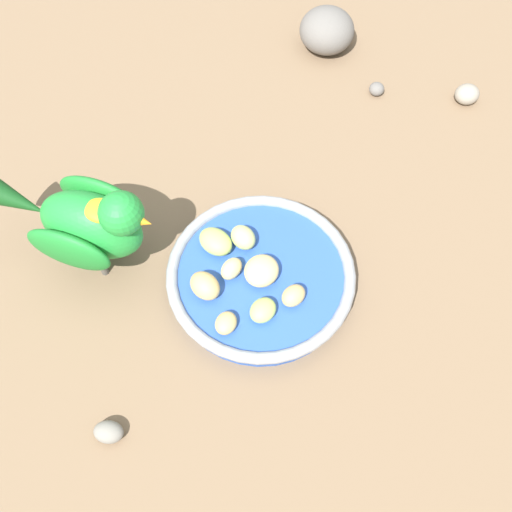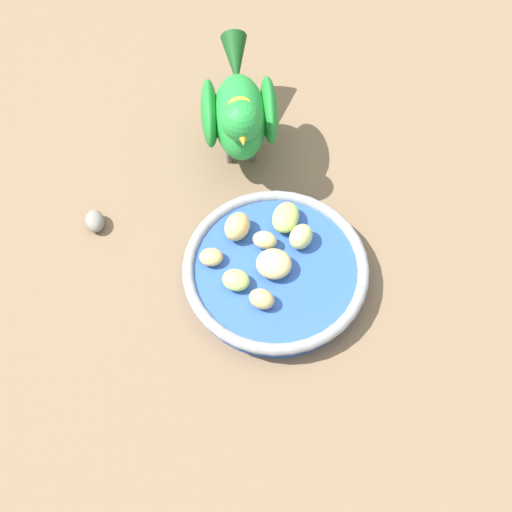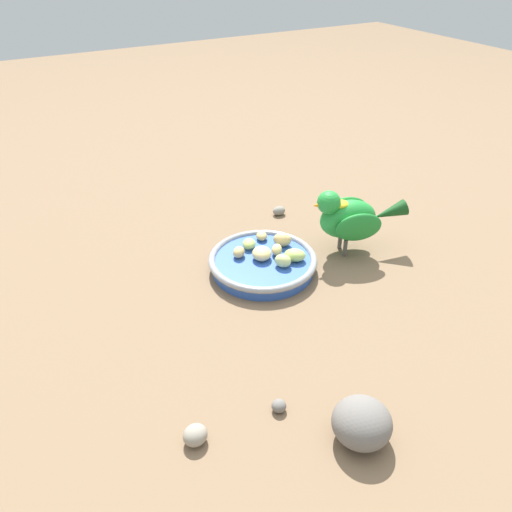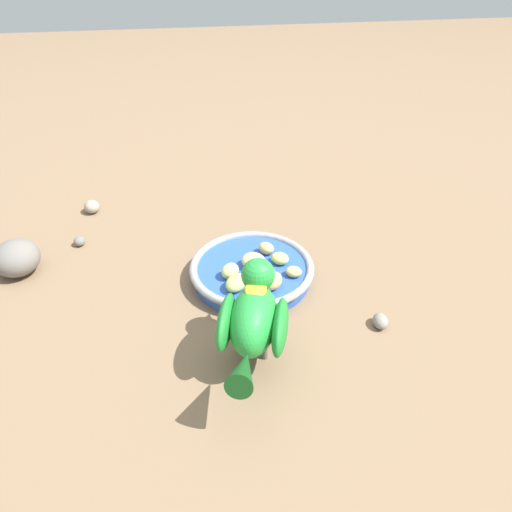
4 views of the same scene
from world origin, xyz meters
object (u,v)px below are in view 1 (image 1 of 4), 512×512
Objects in this scene: apple_piece_3 at (293,296)px; pebble_0 at (109,432)px; apple_piece_0 at (231,269)px; apple_piece_4 at (263,310)px; pebble_2 at (467,94)px; apple_piece_2 at (262,271)px; apple_piece_6 at (205,284)px; rock_large at (327,30)px; feeding_bowl at (261,277)px; parrot at (87,221)px; apple_piece_1 at (226,323)px; apple_piece_5 at (243,237)px; pebble_1 at (377,89)px; apple_piece_7 at (216,242)px.

pebble_0 is (-0.13, 0.17, -0.02)m from apple_piece_3.
apple_piece_4 is (-0.04, -0.03, -0.00)m from apple_piece_0.
pebble_2 is (0.28, -0.28, -0.02)m from apple_piece_0.
apple_piece_0 is 0.70× the size of apple_piece_2.
apple_piece_6 is at bearing 128.26° from apple_piece_0.
rock_large reaches higher than apple_piece_2.
apple_piece_4 reaches higher than feeding_bowl.
apple_piece_4 is (-0.04, -0.00, -0.00)m from apple_piece_2.
pebble_2 is (0.30, -0.22, -0.02)m from apple_piece_3.
rock_large is (0.34, -0.25, -0.05)m from parrot.
pebble_0 is (-0.10, 0.10, -0.02)m from apple_piece_1.
apple_piece_5 is at bearing 39.35° from apple_piece_3.
apple_piece_1 reaches higher than pebble_0.
apple_piece_0 is 0.38m from rock_large.
apple_piece_2 is at bearing 3.71° from apple_piece_4.
apple_piece_1 is 1.29× the size of pebble_1.
pebble_2 is (0.33, -0.28, -0.02)m from apple_piece_1.
apple_piece_3 is 0.08m from apple_piece_5.
apple_piece_0 is at bearing 36.97° from apple_piece_4.
rock_large reaches higher than pebble_0.
rock_large is at bearing -15.93° from apple_piece_5.
apple_piece_0 is 0.19m from pebble_0.
apple_piece_5 reaches higher than pebble_1.
apple_piece_1 is (-0.06, 0.00, -0.00)m from apple_piece_0.
apple_piece_5 is 1.53× the size of pebble_1.
feeding_bowl is 0.02m from apple_piece_2.
apple_piece_2 is 0.38m from pebble_2.
apple_piece_3 is at bearing -128.60° from apple_piece_2.
apple_piece_2 is at bearing -123.93° from apple_piece_7.
apple_piece_0 reaches higher than apple_piece_3.
parrot is at bearing 144.44° from rock_large.
apple_piece_7 is (0.05, -0.01, -0.00)m from apple_piece_6.
pebble_0 is (-0.16, 0.13, -0.03)m from apple_piece_2.
apple_piece_0 reaches higher than feeding_bowl.
apple_piece_6 is (0.04, 0.02, 0.00)m from apple_piece_1.
apple_piece_0 reaches higher than apple_piece_4.
apple_piece_2 is 0.97× the size of apple_piece_7.
pebble_0 is at bearing 156.04° from apple_piece_7.
apple_piece_6 is 0.41m from rock_large.
apple_piece_0 is 0.76× the size of apple_piece_6.
pebble_1 is (0.34, -0.17, -0.02)m from apple_piece_1.
apple_piece_6 is at bearing 110.48° from feeding_bowl.
apple_piece_7 is at bearing 129.16° from pebble_2.
apple_piece_6 is (0.01, 0.09, 0.00)m from apple_piece_3.
apple_piece_4 is at bearing -143.03° from apple_piece_0.
apple_piece_5 is at bearing -78.57° from apple_piece_7.
pebble_2 is (-0.09, -0.18, -0.02)m from rock_large.
pebble_2 is at bearing -42.17° from apple_piece_2.
apple_piece_4 is 1.03× the size of pebble_0.
feeding_bowl is 6.34× the size of pebble_2.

